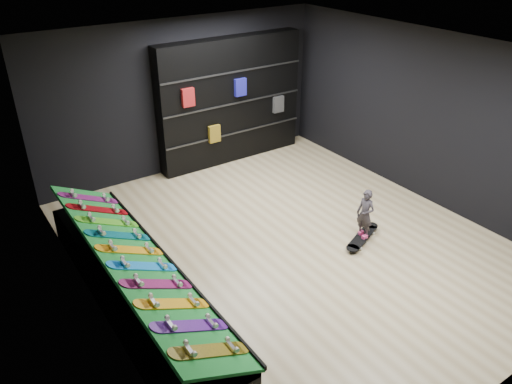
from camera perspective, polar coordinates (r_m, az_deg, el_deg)
floor at (r=8.02m, az=3.78°, el=-5.90°), size 6.00×7.00×0.01m
ceiling at (r=6.79m, az=4.61°, el=15.48°), size 6.00×7.00×0.01m
wall_back at (r=10.07m, az=-8.39°, el=10.73°), size 6.00×0.02×3.00m
wall_left at (r=6.09m, az=-18.75°, el=-2.92°), size 0.02×7.00×3.00m
wall_right at (r=9.32m, az=19.01°, el=8.02°), size 0.02×7.00×3.00m
display_rack at (r=6.88m, az=-13.53°, el=-10.78°), size 0.90×4.50×0.50m
turf_ramp at (r=6.62m, az=-13.58°, el=-7.54°), size 0.92×4.50×0.46m
back_shelving at (r=10.43m, az=-2.93°, el=10.37°), size 3.20×0.37×2.56m
floor_skateboard at (r=8.23m, az=12.05°, el=-5.20°), size 0.99×0.58×0.09m
child at (r=8.07m, az=12.26°, el=-3.46°), size 0.16×0.20×0.49m
display_board_0 at (r=5.26m, az=-5.28°, el=-17.61°), size 0.93×0.22×0.50m
display_board_1 at (r=5.53m, az=-7.51°, el=-14.92°), size 0.93×0.22×0.50m
display_board_2 at (r=5.82m, az=-9.48°, el=-12.48°), size 0.93×0.22×0.50m
display_board_3 at (r=6.13m, az=-11.23°, el=-10.26°), size 0.93×0.22×0.50m
display_board_4 at (r=6.44m, az=-12.79°, el=-8.25°), size 0.93×0.22×0.50m
display_board_5 at (r=6.77m, az=-14.18°, el=-6.43°), size 0.93×0.22×0.50m
display_board_6 at (r=7.11m, az=-15.44°, el=-4.78°), size 0.93×0.22×0.50m
display_board_7 at (r=7.46m, az=-16.57°, el=-3.27°), size 0.93×0.22×0.50m
display_board_8 at (r=7.82m, az=-17.60°, el=-1.90°), size 0.93×0.22×0.50m
display_board_9 at (r=8.18m, az=-18.53°, el=-0.65°), size 0.93×0.22×0.50m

